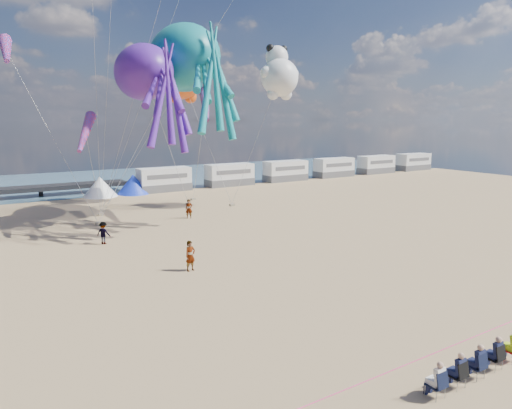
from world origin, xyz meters
name	(u,v)px	position (x,y,z in m)	size (l,w,h in m)	color
ground	(344,310)	(0.00, 0.00, 0.00)	(120.00, 120.00, 0.00)	tan
water	(90,181)	(0.00, 55.00, 0.02)	(120.00, 120.00, 0.00)	#3D6175
motorhome_0	(164,180)	(6.00, 40.00, 1.50)	(6.60, 2.50, 3.00)	silver
motorhome_1	(230,175)	(15.50, 40.00, 1.50)	(6.60, 2.50, 3.00)	silver
motorhome_2	(285,171)	(25.00, 40.00, 1.50)	(6.60, 2.50, 3.00)	silver
motorhome_3	(334,167)	(34.50, 40.00, 1.50)	(6.60, 2.50, 3.00)	silver
motorhome_4	(376,164)	(44.00, 40.00, 1.50)	(6.60, 2.50, 3.00)	silver
motorhome_5	(413,162)	(53.50, 40.00, 1.50)	(6.60, 2.50, 3.00)	silver
tent_white	(100,187)	(-2.00, 40.00, 1.20)	(4.00, 4.00, 2.40)	white
tent_blue	(133,184)	(2.00, 40.00, 1.20)	(4.00, 4.00, 2.40)	#1933CC
spectator_row	(476,361)	(-0.11, -6.84, 0.65)	(6.10, 0.90, 1.30)	black
rope_line	(432,354)	(0.00, -5.00, 0.02)	(0.03, 0.03, 34.00)	#F2338C
standing_person	(190,256)	(-3.92, 9.24, 0.93)	(0.68, 0.45, 1.86)	tan
beachgoer_2	(103,233)	(-6.88, 18.21, 0.83)	(0.81, 0.63, 1.66)	#7F6659
beachgoer_5	(189,209)	(2.06, 23.16, 0.88)	(1.64, 0.52, 1.77)	#7F6659
sandbag_a	(98,224)	(-5.76, 24.80, 0.11)	(0.50, 0.35, 0.22)	gray
sandbag_b	(188,204)	(4.74, 29.52, 0.11)	(0.50, 0.35, 0.22)	gray
sandbag_c	(232,205)	(8.43, 26.51, 0.11)	(0.50, 0.35, 0.22)	gray
sandbag_d	(193,199)	(6.40, 31.96, 0.11)	(0.50, 0.35, 0.22)	gray
sandbag_e	(101,214)	(-4.60, 28.79, 0.11)	(0.50, 0.35, 0.22)	gray
kite_octopus_teal	(184,58)	(2.96, 25.53, 14.62)	(4.78, 11.16, 12.76)	#148186
kite_octopus_purple	(143,72)	(-1.75, 23.01, 12.88)	(4.16, 9.71, 11.10)	#4F1E94
kite_panda	(280,78)	(12.42, 23.58, 13.17)	(4.55, 4.28, 6.43)	silver
kite_teddy_orange	(182,79)	(5.20, 31.38, 13.27)	(5.16, 4.86, 7.29)	#E45116
windsock_left	(6,50)	(-11.37, 28.44, 14.62)	(1.10, 7.42, 7.42)	red
windsock_mid	(205,105)	(3.83, 22.91, 10.32)	(1.00, 6.43, 6.43)	red
windsock_right	(85,132)	(-6.76, 22.64, 8.02)	(0.90, 5.58, 5.58)	red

